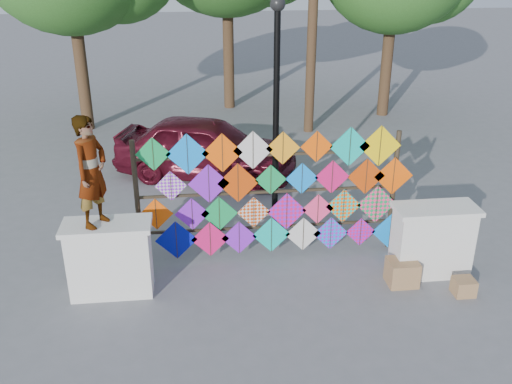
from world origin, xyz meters
TOP-DOWN VIEW (x-y plane):
  - ground at (0.00, 0.00)m, footprint 80.00×80.00m
  - parapet_left at (-2.70, -0.20)m, footprint 1.40×0.65m
  - parapet_right at (2.70, -0.20)m, footprint 1.40×0.65m
  - kite_rack at (0.12, 0.73)m, footprint 4.95×0.24m
  - vendor_woman at (-2.82, -0.20)m, footprint 0.67×0.76m
  - sedan at (-0.99, 4.72)m, footprint 4.71×3.03m
  - lamppost at (0.30, 2.00)m, footprint 0.28×0.28m
  - cardboard_box_near at (2.12, -0.47)m, footprint 0.49×0.44m
  - cardboard_box_far at (3.02, -0.89)m, footprint 0.34×0.31m

SIDE VIEW (x-z plane):
  - ground at x=0.00m, z-range 0.00..0.00m
  - cardboard_box_far at x=3.02m, z-range 0.00..0.28m
  - cardboard_box_near at x=2.12m, z-range 0.00..0.44m
  - parapet_left at x=-2.70m, z-range 0.01..1.29m
  - parapet_right at x=2.70m, z-range 0.01..1.29m
  - sedan at x=-0.99m, z-range 0.00..1.49m
  - kite_rack at x=0.12m, z-range 0.01..2.44m
  - vendor_woman at x=-2.82m, z-range 1.28..3.04m
  - lamppost at x=0.30m, z-range 0.46..4.92m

